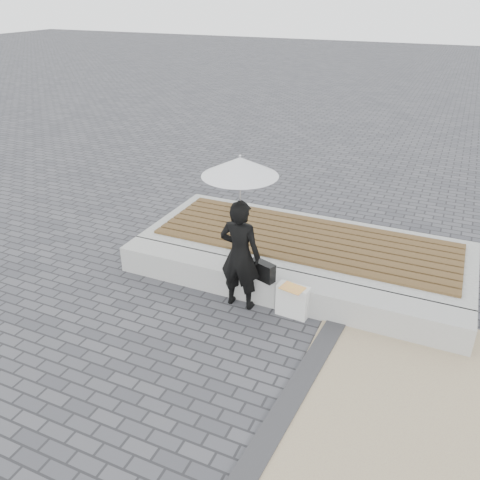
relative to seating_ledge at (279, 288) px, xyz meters
name	(u,v)px	position (x,y,z in m)	size (l,w,h in m)	color
ground	(230,372)	(0.00, -1.60, -0.20)	(80.00, 80.00, 0.00)	#46454A
edging_band	(277,423)	(0.75, -2.10, -0.18)	(0.25, 5.20, 0.04)	#323235
seating_ledge	(279,288)	(0.00, 0.00, 0.00)	(5.00, 0.45, 0.40)	#A2A19D
timber_platform	(305,251)	(0.00, 1.20, 0.00)	(5.00, 2.00, 0.40)	#B0B0AB
timber_decking	(306,239)	(0.00, 1.20, 0.22)	(4.60, 1.60, 0.04)	brown
woman	(240,255)	(-0.46, -0.30, 0.58)	(0.57, 0.37, 1.56)	black
parasol	(240,167)	(-0.46, -0.30, 1.80)	(0.95, 0.95, 1.22)	#BABABF
handbag	(262,271)	(-0.19, -0.17, 0.33)	(0.37, 0.13, 0.26)	black
canvas_tote	(293,301)	(0.28, -0.25, 0.02)	(0.43, 0.18, 0.45)	silver
magazine	(292,288)	(0.28, -0.30, 0.25)	(0.30, 0.22, 0.01)	#D13849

